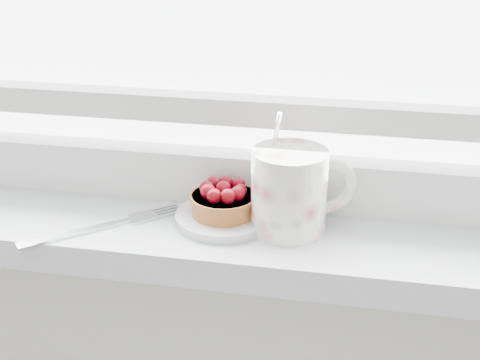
% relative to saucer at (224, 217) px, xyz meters
% --- Properties ---
extents(saucer, '(0.12, 0.12, 0.01)m').
position_rel_saucer_xyz_m(saucer, '(0.00, 0.00, 0.00)').
color(saucer, silver).
rests_on(saucer, windowsill).
extents(raspberry_tart, '(0.08, 0.08, 0.04)m').
position_rel_saucer_xyz_m(raspberry_tart, '(-0.00, -0.00, 0.03)').
color(raspberry_tart, brown).
rests_on(raspberry_tart, saucer).
extents(floral_mug, '(0.14, 0.12, 0.15)m').
position_rel_saucer_xyz_m(floral_mug, '(0.09, -0.00, 0.05)').
color(floral_mug, white).
rests_on(floral_mug, windowsill).
extents(fork, '(0.18, 0.16, 0.00)m').
position_rel_saucer_xyz_m(fork, '(-0.15, -0.05, -0.00)').
color(fork, silver).
rests_on(fork, windowsill).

